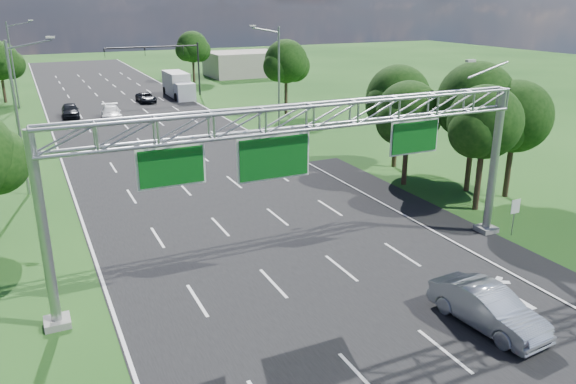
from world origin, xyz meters
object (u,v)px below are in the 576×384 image
regulatory_sign (515,210)px  box_truck (178,85)px  silver_sedan (488,308)px  sign_gantry (311,130)px  traffic_signal (172,58)px

regulatory_sign → box_truck: (-4.40, 53.97, 0.03)m
regulatory_sign → box_truck: size_ratio=0.25×
box_truck → silver_sedan: bearing=-92.6°
sign_gantry → regulatory_sign: size_ratio=11.19×
traffic_signal → box_truck: bearing=-6.0°
silver_sedan → box_truck: box_truck is taller
regulatory_sign → traffic_signal: bearing=95.2°
sign_gantry → silver_sedan: 10.37m
traffic_signal → regulatory_sign: bearing=-84.8°
sign_gantry → box_truck: (7.67, 52.95, -5.36)m
box_truck → regulatory_sign: bearing=-84.6°
regulatory_sign → sign_gantry: bearing=175.2°
regulatory_sign → silver_sedan: regulatory_sign is taller
traffic_signal → box_truck: traffic_signal is taller
traffic_signal → silver_sedan: size_ratio=2.46×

